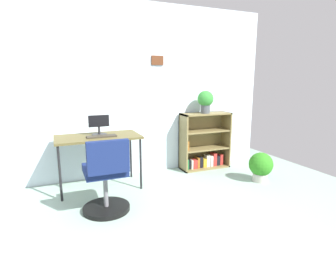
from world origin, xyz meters
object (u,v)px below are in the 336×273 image
at_px(desk, 98,140).
at_px(office_chair, 106,181).
at_px(potted_plant_on_shelf, 205,100).
at_px(monitor, 99,125).
at_px(keyboard, 102,136).
at_px(potted_plant_floor, 261,166).
at_px(bookshelf_low, 204,144).

bearing_deg(desk, office_chair, -93.54).
height_order(desk, office_chair, office_chair).
height_order(office_chair, potted_plant_on_shelf, potted_plant_on_shelf).
bearing_deg(office_chair, desk, 86.46).
height_order(desk, monitor, monitor).
height_order(monitor, keyboard, monitor).
xyz_separation_m(keyboard, office_chair, (-0.08, -0.67, -0.36)).
bearing_deg(potted_plant_on_shelf, potted_plant_floor, -61.80).
distance_m(office_chair, bookshelf_low, 2.05).
bearing_deg(potted_plant_floor, potted_plant_on_shelf, 118.20).
bearing_deg(monitor, office_chair, -95.32).
xyz_separation_m(bookshelf_low, potted_plant_floor, (0.43, -0.89, -0.17)).
bearing_deg(office_chair, monitor, 84.68).
height_order(monitor, bookshelf_low, monitor).
relative_size(office_chair, potted_plant_on_shelf, 2.40).
xyz_separation_m(bookshelf_low, potted_plant_on_shelf, (-0.02, -0.06, 0.72)).
distance_m(office_chair, potted_plant_on_shelf, 2.15).
distance_m(bookshelf_low, potted_plant_floor, 1.01).
bearing_deg(monitor, potted_plant_on_shelf, 4.33).
relative_size(desk, keyboard, 2.89).
bearing_deg(office_chair, potted_plant_on_shelf, 28.34).
bearing_deg(office_chair, keyboard, 83.19).
xyz_separation_m(keyboard, bookshelf_low, (1.71, 0.34, -0.33)).
bearing_deg(monitor, desk, -116.01).
bearing_deg(potted_plant_floor, monitor, 161.65).
relative_size(monitor, bookshelf_low, 0.29).
height_order(keyboard, potted_plant_floor, keyboard).
bearing_deg(potted_plant_floor, bookshelf_low, 115.68).
distance_m(desk, bookshelf_low, 1.78).
bearing_deg(potted_plant_on_shelf, keyboard, -170.61).
bearing_deg(bookshelf_low, office_chair, -150.55).
bearing_deg(office_chair, bookshelf_low, 29.45).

